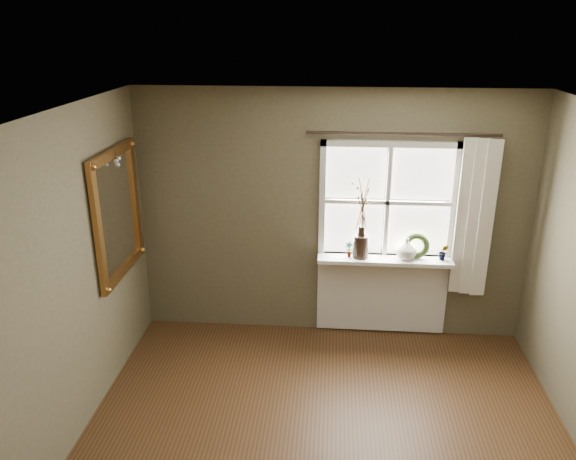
% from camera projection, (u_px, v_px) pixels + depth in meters
% --- Properties ---
extents(ceiling, '(4.50, 4.50, 0.00)m').
position_uv_depth(ceiling, '(334.00, 131.00, 3.18)').
color(ceiling, silver).
rests_on(ceiling, ground).
extents(wall_back, '(4.00, 0.10, 2.60)m').
position_uv_depth(wall_back, '(332.00, 215.00, 5.79)').
color(wall_back, brown).
rests_on(wall_back, ground).
extents(wall_left, '(0.10, 4.50, 2.60)m').
position_uv_depth(wall_left, '(25.00, 317.00, 3.80)').
color(wall_left, brown).
rests_on(wall_left, ground).
extents(window_frame, '(1.36, 0.06, 1.24)m').
position_uv_depth(window_frame, '(387.00, 202.00, 5.61)').
color(window_frame, silver).
rests_on(window_frame, wall_back).
extents(window_sill, '(1.36, 0.26, 0.04)m').
position_uv_depth(window_sill, '(385.00, 260.00, 5.72)').
color(window_sill, silver).
rests_on(window_sill, wall_back).
extents(window_apron, '(1.36, 0.04, 0.88)m').
position_uv_depth(window_apron, '(381.00, 293.00, 5.97)').
color(window_apron, silver).
rests_on(window_apron, ground).
extents(dark_jug, '(0.18, 0.18, 0.23)m').
position_uv_depth(dark_jug, '(361.00, 246.00, 5.69)').
color(dark_jug, black).
rests_on(dark_jug, window_sill).
extents(cream_vase, '(0.28, 0.28, 0.22)m').
position_uv_depth(cream_vase, '(406.00, 248.00, 5.65)').
color(cream_vase, beige).
rests_on(cream_vase, window_sill).
extents(wreath, '(0.27, 0.14, 0.27)m').
position_uv_depth(wreath, '(416.00, 248.00, 5.69)').
color(wreath, '#2F3F1C').
rests_on(wreath, window_sill).
extents(potted_plant_left, '(0.10, 0.09, 0.16)m').
position_uv_depth(potted_plant_left, '(349.00, 249.00, 5.71)').
color(potted_plant_left, '#2F3F1C').
rests_on(potted_plant_left, window_sill).
extents(potted_plant_right, '(0.10, 0.09, 0.17)m').
position_uv_depth(potted_plant_right, '(443.00, 252.00, 5.63)').
color(potted_plant_right, '#2F3F1C').
rests_on(potted_plant_right, window_sill).
extents(curtain, '(0.36, 0.12, 1.59)m').
position_uv_depth(curtain, '(474.00, 219.00, 5.50)').
color(curtain, beige).
rests_on(curtain, wall_back).
extents(curtain_rod, '(1.84, 0.03, 0.03)m').
position_uv_depth(curtain_rod, '(403.00, 134.00, 5.31)').
color(curtain_rod, black).
rests_on(curtain_rod, wall_back).
extents(gilt_mirror, '(0.10, 1.01, 1.20)m').
position_uv_depth(gilt_mirror, '(117.00, 213.00, 5.15)').
color(gilt_mirror, white).
rests_on(gilt_mirror, wall_left).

